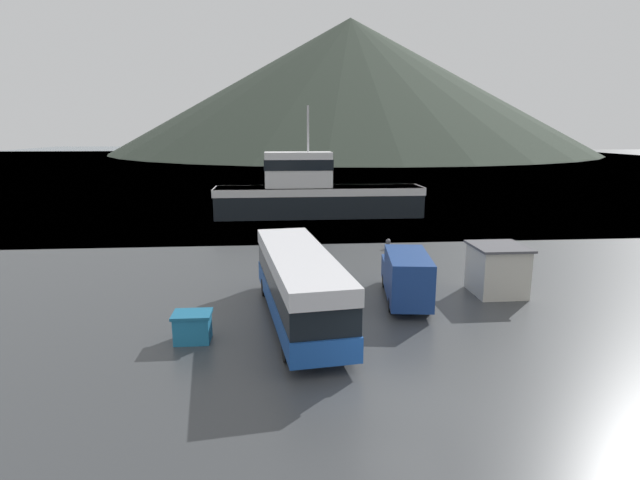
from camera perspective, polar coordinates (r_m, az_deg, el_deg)
The scene contains 10 objects.
ground_plane at distance 16.73m, azimuth 9.13°, elevation -17.51°, with size 400.00×400.00×0.00m, color #383A3D.
water_surface at distance 156.37m, azimuth -3.40°, elevation 9.36°, with size 240.00×240.00×0.00m, color slate.
hill_backdrop at distance 206.75m, azimuth 3.42°, elevation 17.13°, with size 182.41×182.41×50.74m, color #333D33.
tour_bus at distance 21.94m, azimuth -2.41°, elevation -4.88°, with size 3.96×11.21×3.15m.
delivery_van at distance 24.93m, azimuth 9.81°, elevation -4.00°, with size 2.70×6.36×2.54m.
fishing_boat at distance 48.97m, azimuth -0.62°, elevation 5.41°, with size 20.29×4.24×10.61m.
storage_bin at distance 20.90m, azimuth -14.35°, elevation -9.58°, with size 1.53×1.20×1.20m.
dock_kiosk at distance 27.30m, azimuth 19.59°, elevation -3.18°, with size 2.66×2.83×2.57m.
small_boat at distance 60.97m, azimuth 9.14°, elevation 4.92°, with size 2.29×6.59×1.01m.
mooring_bollard at distance 36.07m, azimuth 7.79°, elevation -0.38°, with size 0.35×0.35×0.71m.
Camera 1 is at (-3.70, -14.04, 8.30)m, focal length 28.00 mm.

